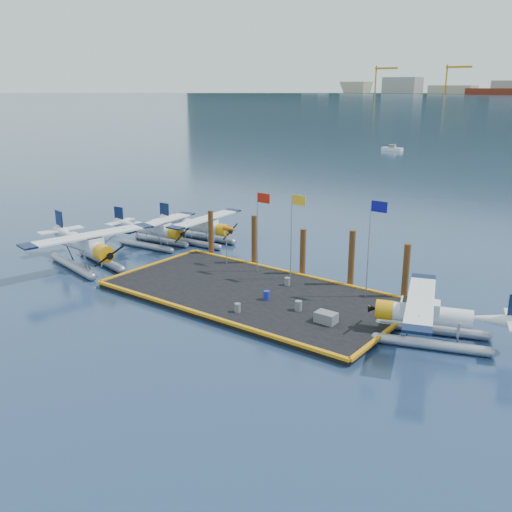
{
  "coord_description": "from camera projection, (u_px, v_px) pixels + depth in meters",
  "views": [
    {
      "loc": [
        21.97,
        -28.92,
        13.89
      ],
      "look_at": [
        -1.27,
        2.0,
        2.24
      ],
      "focal_mm": 40.0,
      "sensor_mm": 36.0,
      "label": 1
    }
  ],
  "objects": [
    {
      "name": "seaplane_a",
      "position": [
        88.0,
        248.0,
        44.53
      ],
      "size": [
        9.75,
        10.6,
        3.75
      ],
      "rotation": [
        0.0,
        0.0,
        -1.78
      ],
      "color": "#8E919B",
      "rests_on": "ground"
    },
    {
      "name": "ground",
      "position": [
        253.0,
        297.0,
        38.78
      ],
      "size": [
        4000.0,
        4000.0,
        0.0
      ],
      "primitive_type": "plane",
      "color": "navy",
      "rests_on": "ground"
    },
    {
      "name": "drum_2",
      "position": [
        298.0,
        306.0,
        35.43
      ],
      "size": [
        0.44,
        0.44,
        0.63
      ],
      "primitive_type": "cylinder",
      "color": "slate",
      "rests_on": "dock"
    },
    {
      "name": "piling_2",
      "position": [
        303.0,
        254.0,
        42.08
      ],
      "size": [
        0.44,
        0.44,
        3.8
      ],
      "primitive_type": "cylinder",
      "color": "#482B14",
      "rests_on": "ground"
    },
    {
      "name": "windsock",
      "position": [
        231.0,
        230.0,
        43.65
      ],
      "size": [
        1.4,
        0.44,
        3.12
      ],
      "color": "#9A99A1",
      "rests_on": "dock"
    },
    {
      "name": "piling_0",
      "position": [
        211.0,
        234.0,
        47.23
      ],
      "size": [
        0.44,
        0.44,
        4.0
      ],
      "primitive_type": "cylinder",
      "color": "#482B14",
      "rests_on": "ground"
    },
    {
      "name": "drum_5",
      "position": [
        287.0,
        281.0,
        39.9
      ],
      "size": [
        0.39,
        0.39,
        0.56
      ],
      "primitive_type": "cylinder",
      "color": "slate",
      "rests_on": "dock"
    },
    {
      "name": "crate",
      "position": [
        326.0,
        317.0,
        33.64
      ],
      "size": [
        1.25,
        0.83,
        0.62
      ],
      "primitive_type": "cube",
      "color": "slate",
      "rests_on": "dock"
    },
    {
      "name": "seaplane_d",
      "position": [
        426.0,
        317.0,
        31.84
      ],
      "size": [
        8.56,
        9.12,
        3.28
      ],
      "rotation": [
        0.0,
        0.0,
        1.9
      ],
      "color": "#8E919B",
      "rests_on": "ground"
    },
    {
      "name": "dock",
      "position": [
        253.0,
        295.0,
        38.72
      ],
      "size": [
        20.0,
        10.0,
        0.4
      ],
      "primitive_type": "cube",
      "color": "black",
      "rests_on": "ground"
    },
    {
      "name": "piling_3",
      "position": [
        351.0,
        260.0,
        39.7
      ],
      "size": [
        0.44,
        0.44,
        4.3
      ],
      "primitive_type": "cylinder",
      "color": "#482B14",
      "rests_on": "ground"
    },
    {
      "name": "seaplane_b",
      "position": [
        156.0,
        232.0,
        50.58
      ],
      "size": [
        8.03,
        8.85,
        3.14
      ],
      "rotation": [
        0.0,
        0.0,
        -1.48
      ],
      "color": "#8E919B",
      "rests_on": "ground"
    },
    {
      "name": "seaplane_c",
      "position": [
        203.0,
        228.0,
        51.56
      ],
      "size": [
        8.29,
        9.13,
        3.24
      ],
      "rotation": [
        0.0,
        0.0,
        -1.51
      ],
      "color": "#8E919B",
      "rests_on": "ground"
    },
    {
      "name": "dock_bumpers",
      "position": [
        253.0,
        291.0,
        38.64
      ],
      "size": [
        20.25,
        10.25,
        0.18
      ],
      "primitive_type": null,
      "color": "orange",
      "rests_on": "dock"
    },
    {
      "name": "piling_1",
      "position": [
        254.0,
        242.0,
        44.61
      ],
      "size": [
        0.44,
        0.44,
        4.2
      ],
      "primitive_type": "cylinder",
      "color": "#482B14",
      "rests_on": "ground"
    },
    {
      "name": "flagpole_blue",
      "position": [
        372.0,
        235.0,
        36.48
      ],
      "size": [
        1.14,
        0.08,
        6.5
      ],
      "color": "#9A99A1",
      "rests_on": "dock"
    },
    {
      "name": "drum_3",
      "position": [
        237.0,
        308.0,
        35.21
      ],
      "size": [
        0.39,
        0.39,
        0.55
      ],
      "primitive_type": "cylinder",
      "color": "slate",
      "rests_on": "dock"
    },
    {
      "name": "drum_1",
      "position": [
        267.0,
        295.0,
        37.22
      ],
      "size": [
        0.43,
        0.43,
        0.6
      ],
      "primitive_type": "cylinder",
      "color": "navy",
      "rests_on": "dock"
    },
    {
      "name": "piling_4",
      "position": [
        406.0,
        273.0,
        37.45
      ],
      "size": [
        0.44,
        0.44,
        4.0
      ],
      "primitive_type": "cylinder",
      "color": "#482B14",
      "rests_on": "ground"
    },
    {
      "name": "flagpole_yellow",
      "position": [
        294.0,
        224.0,
        39.98
      ],
      "size": [
        1.14,
        0.08,
        6.2
      ],
      "color": "#9A99A1",
      "rests_on": "dock"
    },
    {
      "name": "flagpole_red",
      "position": [
        260.0,
        220.0,
        41.74
      ],
      "size": [
        1.14,
        0.08,
        6.0
      ],
      "color": "#9A99A1",
      "rests_on": "dock"
    }
  ]
}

